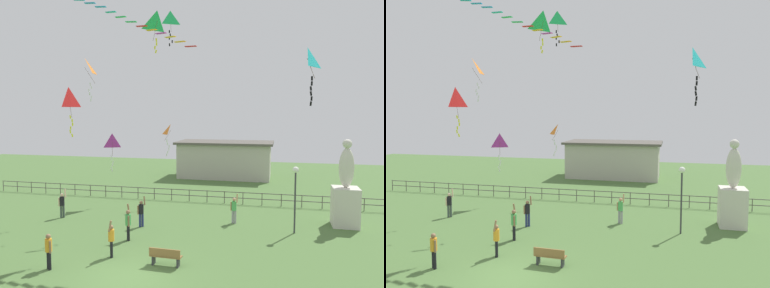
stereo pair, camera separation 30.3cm
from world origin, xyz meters
TOP-DOWN VIEW (x-y plane):
  - ground_plane at (0.00, 0.00)m, footprint 80.00×80.00m
  - statue_monument at (10.23, 9.89)m, footprint 1.56×1.56m
  - lamppost at (7.13, 7.73)m, footprint 0.36×0.36m
  - park_bench at (1.19, 1.47)m, footprint 1.52×0.48m
  - person_1 at (-1.84, 4.33)m, footprint 0.32×0.53m
  - person_2 at (-3.79, -0.09)m, footprint 0.42×0.32m
  - person_3 at (-7.93, 7.51)m, footprint 0.47×0.37m
  - person_4 at (-2.04, 6.83)m, footprint 0.51×0.35m
  - person_5 at (-1.69, 1.88)m, footprint 0.30×0.50m
  - person_6 at (3.44, 8.88)m, footprint 0.50×0.32m
  - kite_0 at (-2.00, 13.08)m, footprint 0.88×0.93m
  - kite_1 at (7.33, 2.84)m, footprint 0.79×1.06m
  - kite_2 at (-0.79, 6.46)m, footprint 1.09×1.17m
  - kite_3 at (-6.11, 11.50)m, footprint 1.11×1.02m
  - kite_4 at (-1.22, 10.53)m, footprint 0.93×0.68m
  - kite_5 at (-6.89, 9.11)m, footprint 1.12×1.04m
  - kite_6 at (-6.12, 5.69)m, footprint 0.78×0.94m
  - waterfront_railing at (-0.25, 14.00)m, footprint 36.04×0.06m
  - pavilion_building at (0.37, 26.00)m, footprint 10.31×5.51m

SIDE VIEW (x-z plane):
  - ground_plane at x=0.00m, z-range 0.00..0.00m
  - park_bench at x=1.19m, z-range 0.04..0.89m
  - waterfront_railing at x=-0.25m, z-range 0.15..1.10m
  - person_2 at x=-3.79m, z-range 0.12..1.75m
  - person_5 at x=-1.69m, z-range 0.00..1.88m
  - person_4 at x=-2.04m, z-range 0.00..1.91m
  - person_6 at x=3.44m, z-range 0.00..1.94m
  - person_3 at x=-7.93m, z-range 0.00..1.94m
  - person_1 at x=-1.84m, z-range 0.00..2.00m
  - statue_monument at x=10.23m, z-range -0.88..4.54m
  - pavilion_building at x=0.37m, z-range 0.02..3.93m
  - lamppost at x=7.13m, z-range 0.94..4.87m
  - kite_3 at x=-6.11m, z-range 3.30..6.20m
  - kite_0 at x=-2.00m, z-range 4.36..6.78m
  - kite_6 at x=-6.12m, z-range 6.34..9.32m
  - kite_1 at x=7.33m, z-range 8.03..10.56m
  - kite_5 at x=-6.89m, z-range 8.58..11.47m
  - kite_2 at x=-0.79m, z-range 11.07..13.42m
  - kite_4 at x=-1.22m, z-range 12.16..14.54m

